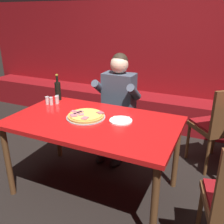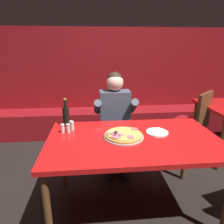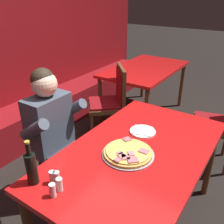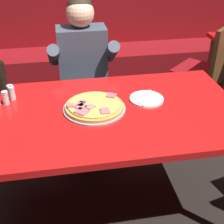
# 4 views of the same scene
# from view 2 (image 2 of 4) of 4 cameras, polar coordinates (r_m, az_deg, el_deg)

# --- Properties ---
(ground_plane) EXTENTS (24.00, 24.00, 0.00)m
(ground_plane) POSITION_cam_2_polar(r_m,az_deg,el_deg) (2.28, 5.49, -25.27)
(ground_plane) COLOR black
(booth_wall_panel) EXTENTS (6.80, 0.16, 1.90)m
(booth_wall_panel) POSITION_cam_2_polar(r_m,az_deg,el_deg) (3.87, -0.07, 8.96)
(booth_wall_panel) COLOR maroon
(booth_wall_panel) RESTS_ON ground_plane
(booth_bench) EXTENTS (6.46, 0.48, 0.46)m
(booth_bench) POSITION_cam_2_polar(r_m,az_deg,el_deg) (3.75, 0.38, -2.76)
(booth_bench) COLOR maroon
(booth_bench) RESTS_ON ground_plane
(main_dining_table) EXTENTS (1.56, 0.91, 0.78)m
(main_dining_table) POSITION_cam_2_polar(r_m,az_deg,el_deg) (1.87, 6.14, -9.39)
(main_dining_table) COLOR brown
(main_dining_table) RESTS_ON ground_plane
(pizza) EXTENTS (0.37, 0.37, 0.05)m
(pizza) POSITION_cam_2_polar(r_m,az_deg,el_deg) (1.84, 3.32, -6.59)
(pizza) COLOR #9E9EA3
(pizza) RESTS_ON main_dining_table
(plate_white_paper) EXTENTS (0.21, 0.21, 0.02)m
(plate_white_paper) POSITION_cam_2_polar(r_m,az_deg,el_deg) (1.97, 12.74, -5.63)
(plate_white_paper) COLOR white
(plate_white_paper) RESTS_ON main_dining_table
(beer_bottle) EXTENTS (0.07, 0.07, 0.29)m
(beer_bottle) POSITION_cam_2_polar(r_m,az_deg,el_deg) (2.12, -12.99, -1.01)
(beer_bottle) COLOR black
(beer_bottle) RESTS_ON main_dining_table
(shaker_parmesan) EXTENTS (0.04, 0.04, 0.09)m
(shaker_parmesan) POSITION_cam_2_polar(r_m,az_deg,el_deg) (2.04, -11.54, -3.78)
(shaker_parmesan) COLOR silver
(shaker_parmesan) RESTS_ON main_dining_table
(shaker_red_pepper_flakes) EXTENTS (0.04, 0.04, 0.09)m
(shaker_red_pepper_flakes) POSITION_cam_2_polar(r_m,az_deg,el_deg) (2.02, -11.29, -4.04)
(shaker_red_pepper_flakes) COLOR silver
(shaker_red_pepper_flakes) RESTS_ON main_dining_table
(shaker_oregano) EXTENTS (0.04, 0.04, 0.09)m
(shaker_oregano) POSITION_cam_2_polar(r_m,az_deg,el_deg) (1.98, -13.93, -4.68)
(shaker_oregano) COLOR silver
(shaker_oregano) RESTS_ON main_dining_table
(shaker_black_pepper) EXTENTS (0.04, 0.04, 0.09)m
(shaker_black_pepper) POSITION_cam_2_polar(r_m,az_deg,el_deg) (1.97, -12.39, -4.65)
(shaker_black_pepper) COLOR silver
(shaker_black_pepper) RESTS_ON main_dining_table
(diner_seated_blue_shirt) EXTENTS (0.53, 0.53, 1.27)m
(diner_seated_blue_shirt) POSITION_cam_2_polar(r_m,az_deg,el_deg) (2.52, 0.99, -1.83)
(diner_seated_blue_shirt) COLOR black
(diner_seated_blue_shirt) RESTS_ON ground_plane
(dining_chair_near_left) EXTENTS (0.62, 0.62, 0.98)m
(dining_chair_near_left) POSITION_cam_2_polar(r_m,az_deg,el_deg) (3.10, 22.37, -1.93)
(dining_chair_near_left) COLOR brown
(dining_chair_near_left) RESTS_ON ground_plane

